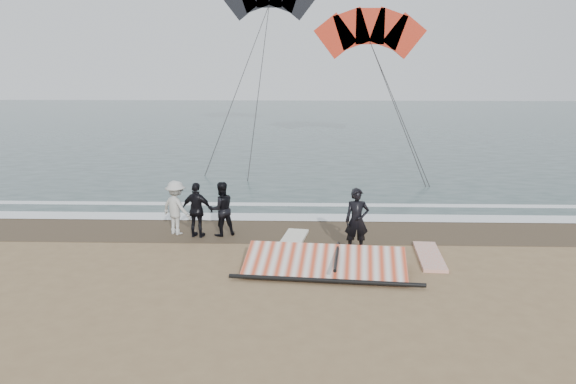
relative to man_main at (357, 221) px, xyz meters
The scene contains 12 objects.
ground 2.72m from the man_main, 100.92° to the right, with size 120.00×120.00×0.00m, color #8C704C.
sea 30.50m from the man_main, 90.91° to the left, with size 120.00×54.00×0.02m, color #233838.
wet_sand 2.23m from the man_main, 103.79° to the left, with size 120.00×2.80×0.01m, color #4C3D2B.
foam_near 3.53m from the man_main, 98.18° to the left, with size 120.00×0.90×0.01m, color white.
foam_far 5.18m from the man_main, 95.46° to the left, with size 120.00×0.45×0.01m, color white.
man_main is the anchor object (origin of this frame).
board_white 2.19m from the man_main, 12.43° to the right, with size 0.63×2.25×0.09m, color silver.
board_cream 2.12m from the man_main, 160.78° to the left, with size 0.63×2.38×0.10m, color silver.
trio_cluster 4.95m from the man_main, 163.74° to the left, with size 2.53×1.17×1.69m.
sail_rig 1.92m from the man_main, 124.23° to the right, with size 4.71×2.13×0.52m.
kite_red 19.35m from the man_main, 83.04° to the left, with size 7.11×5.26×12.12m.
kite_dark 23.70m from the man_main, 99.68° to the left, with size 6.88×6.63×15.59m.
Camera 1 is at (-0.99, -12.47, 5.30)m, focal length 35.00 mm.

